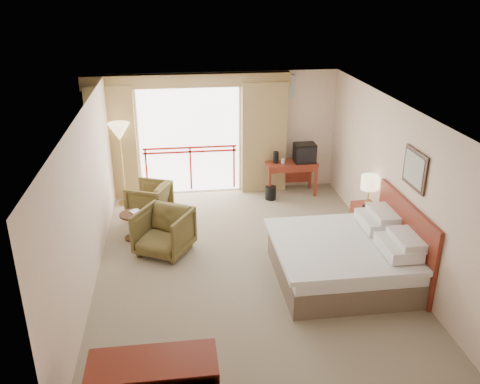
{
  "coord_description": "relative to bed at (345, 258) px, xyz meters",
  "views": [
    {
      "loc": [
        -1.1,
        -7.42,
        4.5
      ],
      "look_at": [
        -0.07,
        0.4,
        1.2
      ],
      "focal_mm": 38.0,
      "sensor_mm": 36.0,
      "label": 1
    }
  ],
  "objects": [
    {
      "name": "table_lamp",
      "position": [
        0.86,
        1.36,
        0.72
      ],
      "size": [
        0.31,
        0.31,
        0.55
      ],
      "rotation": [
        0.0,
        0.0,
        0.27
      ],
      "color": "tan",
      "rests_on": "nightstand"
    },
    {
      "name": "book",
      "position": [
        -3.47,
        1.86,
        0.14
      ],
      "size": [
        0.26,
        0.28,
        0.02
      ],
      "primitive_type": "imported",
      "rotation": [
        0.0,
        0.0,
        0.56
      ],
      "color": "white",
      "rests_on": "side_table"
    },
    {
      "name": "wall_back",
      "position": [
        -1.5,
        4.1,
        0.97
      ],
      "size": [
        5.0,
        0.0,
        5.0
      ],
      "primitive_type": "plane",
      "rotation": [
        1.57,
        0.0,
        0.0
      ],
      "color": "beige",
      "rests_on": "ground"
    },
    {
      "name": "cup",
      "position": [
        -0.27,
        3.6,
        0.42
      ],
      "size": [
        0.08,
        0.08,
        0.11
      ],
      "primitive_type": "cylinder",
      "rotation": [
        0.0,
        0.0,
        -0.05
      ],
      "color": "white",
      "rests_on": "desk"
    },
    {
      "name": "desk",
      "position": [
        -0.07,
        3.7,
        0.2
      ],
      "size": [
        1.14,
        0.55,
        0.75
      ],
      "rotation": [
        0.0,
        0.0,
        0.02
      ],
      "color": "maroon",
      "rests_on": "floor"
    },
    {
      "name": "floor",
      "position": [
        -1.5,
        0.6,
        -0.38
      ],
      "size": [
        7.0,
        7.0,
        0.0
      ],
      "primitive_type": "plane",
      "color": "#7F725A",
      "rests_on": "ground"
    },
    {
      "name": "curtain_right",
      "position": [
        -0.65,
        3.95,
        0.87
      ],
      "size": [
        1.0,
        0.26,
        2.5
      ],
      "primitive_type": "cube",
      "color": "olive",
      "rests_on": "wall_back"
    },
    {
      "name": "armchair_far",
      "position": [
        -3.2,
        2.84,
        -0.38
      ],
      "size": [
        1.01,
        1.0,
        0.71
      ],
      "primitive_type": "imported",
      "rotation": [
        0.0,
        0.0,
        -1.96
      ],
      "color": "#4B4021",
      "rests_on": "floor"
    },
    {
      "name": "wall_right",
      "position": [
        1.0,
        0.6,
        0.97
      ],
      "size": [
        0.0,
        7.0,
        7.0
      ],
      "primitive_type": "plane",
      "rotation": [
        1.57,
        0.0,
        -1.57
      ],
      "color": "beige",
      "rests_on": "ground"
    },
    {
      "name": "balcony_railing",
      "position": [
        -2.3,
        4.06,
        0.44
      ],
      "size": [
        2.09,
        0.03,
        1.02
      ],
      "color": "#AC160E",
      "rests_on": "wall_back"
    },
    {
      "name": "armchair_near",
      "position": [
        -2.89,
        1.26,
        -0.38
      ],
      "size": [
        1.19,
        1.2,
        0.81
      ],
      "primitive_type": "imported",
      "rotation": [
        0.0,
        0.0,
        -0.51
      ],
      "color": "#4B4021",
      "rests_on": "floor"
    },
    {
      "name": "floor_lamp",
      "position": [
        -3.75,
        3.54,
        1.17
      ],
      "size": [
        0.46,
        0.46,
        1.8
      ],
      "rotation": [
        0.0,
        0.0,
        -0.14
      ],
      "color": "tan",
      "rests_on": "floor"
    },
    {
      "name": "valance",
      "position": [
        -2.3,
        3.98,
        2.17
      ],
      "size": [
        4.4,
        0.22,
        0.28
      ],
      "primitive_type": "cube",
      "color": "olive",
      "rests_on": "wall_back"
    },
    {
      "name": "side_table",
      "position": [
        -3.47,
        1.86,
        -0.03
      ],
      "size": [
        0.47,
        0.47,
        0.51
      ],
      "rotation": [
        0.0,
        0.0,
        -0.11
      ],
      "color": "black",
      "rests_on": "floor"
    },
    {
      "name": "wall_left",
      "position": [
        -4.0,
        0.6,
        0.97
      ],
      "size": [
        0.0,
        7.0,
        7.0
      ],
      "primitive_type": "plane",
      "rotation": [
        1.57,
        0.0,
        1.57
      ],
      "color": "beige",
      "rests_on": "ground"
    },
    {
      "name": "hvac_vent",
      "position": [
        -0.2,
        4.07,
        1.97
      ],
      "size": [
        0.5,
        0.04,
        0.5
      ],
      "primitive_type": "cube",
      "color": "silver",
      "rests_on": "wall_back"
    },
    {
      "name": "wall_front",
      "position": [
        -1.5,
        -2.9,
        0.97
      ],
      "size": [
        5.0,
        0.0,
        5.0
      ],
      "primitive_type": "plane",
      "rotation": [
        -1.57,
        0.0,
        0.0
      ],
      "color": "beige",
      "rests_on": "ground"
    },
    {
      "name": "coffee_maker",
      "position": [
        -0.42,
        3.65,
        0.5
      ],
      "size": [
        0.14,
        0.14,
        0.27
      ],
      "primitive_type": "cylinder",
      "rotation": [
        0.0,
        0.0,
        -0.16
      ],
      "color": "black",
      "rests_on": "desk"
    },
    {
      "name": "wastebasket",
      "position": [
        -0.57,
        3.36,
        -0.23
      ],
      "size": [
        0.26,
        0.26,
        0.3
      ],
      "primitive_type": "cylinder",
      "rotation": [
        0.0,
        0.0,
        -0.07
      ],
      "color": "black",
      "rests_on": "floor"
    },
    {
      "name": "framed_art",
      "position": [
        0.97,
        0.0,
        1.47
      ],
      "size": [
        0.04,
        0.72,
        0.6
      ],
      "color": "black",
      "rests_on": "wall_right"
    },
    {
      "name": "balcony_door",
      "position": [
        -2.3,
        4.08,
        0.82
      ],
      "size": [
        2.4,
        0.0,
        2.4
      ],
      "primitive_type": "plane",
      "rotation": [
        1.57,
        0.0,
        0.0
      ],
      "color": "white",
      "rests_on": "wall_back"
    },
    {
      "name": "nightstand",
      "position": [
        0.86,
        1.31,
        -0.04
      ],
      "size": [
        0.5,
        0.58,
        0.67
      ],
      "primitive_type": "cube",
      "rotation": [
        0.0,
        0.0,
        0.06
      ],
      "color": "maroon",
      "rests_on": "floor"
    },
    {
      "name": "phone",
      "position": [
        0.81,
        1.16,
        0.33
      ],
      "size": [
        0.23,
        0.2,
        0.08
      ],
      "primitive_type": "cube",
      "rotation": [
        0.0,
        0.0,
        0.38
      ],
      "color": "black",
      "rests_on": "nightstand"
    },
    {
      "name": "headboard",
      "position": [
        0.96,
        0.0,
        0.27
      ],
      "size": [
        0.06,
        2.1,
        1.3
      ],
      "primitive_type": "cube",
      "color": "maroon",
      "rests_on": "wall_right"
    },
    {
      "name": "tv",
      "position": [
        0.23,
        3.64,
        0.58
      ],
      "size": [
        0.47,
        0.37,
        0.43
      ],
      "rotation": [
        0.0,
        0.0,
        0.31
      ],
      "color": "black",
      "rests_on": "desk"
    },
    {
      "name": "curtain_left",
      "position": [
        -3.95,
        3.95,
        0.87
      ],
      "size": [
        1.0,
        0.26,
        2.5
      ],
      "primitive_type": "cube",
      "color": "olive",
      "rests_on": "wall_back"
    },
    {
      "name": "ceiling",
      "position": [
        -1.5,
        0.6,
        2.32
      ],
      "size": [
        7.0,
        7.0,
        0.0
      ],
      "primitive_type": "plane",
      "rotation": [
        3.14,
        0.0,
        0.0
      ],
      "color": "white",
      "rests_on": "wall_back"
    },
    {
      "name": "bed",
      "position": [
        0.0,
        0.0,
        0.0
      ],
      "size": [
        2.13,
        2.06,
        0.97
      ],
      "color": "brown",
      "rests_on": "floor"
    }
  ]
}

